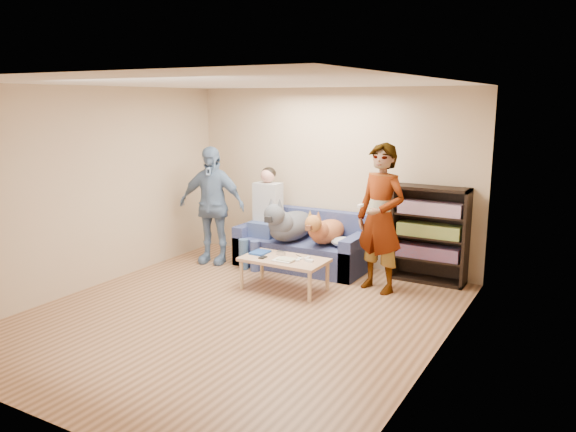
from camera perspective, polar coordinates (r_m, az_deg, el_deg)
The scene contains 27 objects.
ground at distance 6.55m, azimuth -5.27°, elevation -10.04°, with size 5.00×5.00×0.00m, color brown.
ceiling at distance 6.09m, azimuth -5.74°, elevation 13.31°, with size 5.00×5.00×0.00m, color white.
wall_back at distance 8.33m, azimuth 4.43°, elevation 3.94°, with size 4.50×4.50×0.00m, color tan.
wall_front at distance 4.44m, azimuth -24.37°, elevation -4.05°, with size 4.50×4.50×0.00m, color tan.
wall_left at distance 7.69m, azimuth -19.37°, elevation 2.66°, with size 5.00×5.00×0.00m, color tan.
wall_right at distance 5.25m, azimuth 15.05°, elevation -1.06°, with size 5.00×5.00×0.00m, color tan.
blanket at distance 7.82m, azimuth 5.69°, elevation -2.64°, with size 0.37×0.31×0.13m, color #A3A3A8.
person_standing_right at distance 7.20m, azimuth 9.39°, elevation -0.24°, with size 0.69×0.46×1.90m, color gray.
person_standing_left at distance 8.46m, azimuth -7.77°, elevation 1.10°, with size 1.03×0.43×1.76m, color #687FA7.
held_controller at distance 7.05m, azimuth 7.35°, elevation 1.04°, with size 0.04×0.13×0.03m, color white.
notebook_blue at distance 7.49m, azimuth -2.85°, elevation -3.71°, with size 0.20×0.26×0.03m, color #1B4297.
papers at distance 7.14m, azimuth -0.44°, elevation -4.51°, with size 0.26×0.20×0.01m, color silver.
magazine at distance 7.14m, azimuth -0.15°, elevation -4.40°, with size 0.22×0.17×0.01m, color #BFBA99.
camera_silver at distance 7.40m, azimuth -0.73°, elevation -3.78°, with size 0.11×0.06×0.05m, color #BBBBC0.
controller_a at distance 7.20m, azimuth 1.95°, elevation -4.32°, with size 0.04×0.13×0.03m, color silver.
controller_b at distance 7.10m, azimuth 2.22°, elevation -4.56°, with size 0.09×0.06×0.03m, color white.
headphone_cup_a at distance 7.14m, azimuth 0.93°, elevation -4.50°, with size 0.07×0.07×0.02m, color white.
headphone_cup_b at distance 7.21m, azimuth 1.23°, elevation -4.35°, with size 0.07×0.07×0.02m, color white.
pen_orange at distance 7.13m, azimuth -1.17°, elevation -4.58°, with size 0.01×0.01×0.14m, color orange.
pen_black at distance 7.35m, azimuth 1.13°, elevation -4.08°, with size 0.01×0.01×0.14m, color black.
wallet at distance 7.28m, azimuth -2.57°, elevation -4.22°, with size 0.07×0.12×0.01m, color black.
sofa at distance 8.29m, azimuth 1.56°, elevation -3.26°, with size 1.90×0.85×0.82m.
person_seated at distance 8.36m, azimuth -2.41°, elevation 0.33°, with size 0.40×0.73×1.47m.
dog_gray at distance 8.05m, azimuth 0.06°, elevation -0.86°, with size 0.48×1.28×0.69m.
dog_tan at distance 7.91m, azimuth 3.78°, elevation -1.49°, with size 0.38×1.15×0.55m.
coffee_table at distance 7.26m, azimuth -0.39°, elevation -4.67°, with size 1.10×0.60×0.42m.
bookshelf at distance 7.76m, azimuth 14.22°, elevation -1.63°, with size 1.00×0.34×1.30m.
Camera 1 is at (3.51, -4.98, 2.43)m, focal length 35.00 mm.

